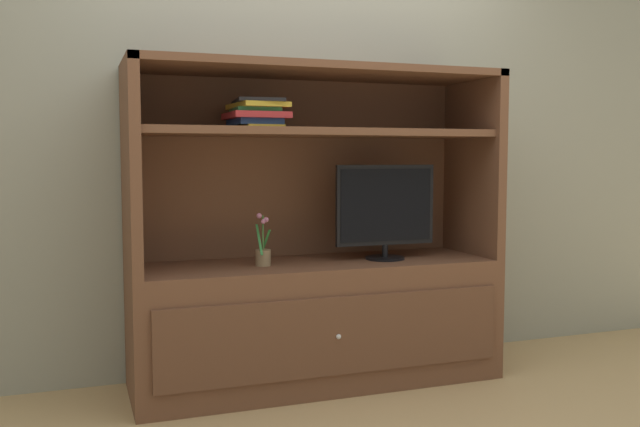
{
  "coord_description": "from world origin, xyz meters",
  "views": [
    {
      "loc": [
        -1.16,
        -2.87,
        1.16
      ],
      "look_at": [
        0.0,
        0.35,
        0.87
      ],
      "focal_mm": 38.65,
      "sensor_mm": 36.0,
      "label": 1
    }
  ],
  "objects_px": {
    "tv_monitor": "(385,209)",
    "potted_plant": "(263,253)",
    "media_console": "(316,286)",
    "magazine_stack": "(256,113)"
  },
  "relations": [
    {
      "from": "tv_monitor",
      "to": "media_console",
      "type": "bearing_deg",
      "value": 172.32
    },
    {
      "from": "media_console",
      "to": "potted_plant",
      "type": "height_order",
      "value": "media_console"
    },
    {
      "from": "tv_monitor",
      "to": "potted_plant",
      "type": "xyz_separation_m",
      "value": [
        -0.66,
        0.0,
        -0.2
      ]
    },
    {
      "from": "media_console",
      "to": "potted_plant",
      "type": "bearing_deg",
      "value": -171.36
    },
    {
      "from": "tv_monitor",
      "to": "potted_plant",
      "type": "distance_m",
      "value": 0.68
    },
    {
      "from": "tv_monitor",
      "to": "magazine_stack",
      "type": "relative_size",
      "value": 1.52
    },
    {
      "from": "potted_plant",
      "to": "magazine_stack",
      "type": "relative_size",
      "value": 0.72
    },
    {
      "from": "potted_plant",
      "to": "tv_monitor",
      "type": "bearing_deg",
      "value": -0.42
    },
    {
      "from": "tv_monitor",
      "to": "potted_plant",
      "type": "relative_size",
      "value": 2.11
    },
    {
      "from": "media_console",
      "to": "magazine_stack",
      "type": "relative_size",
      "value": 5.19
    }
  ]
}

